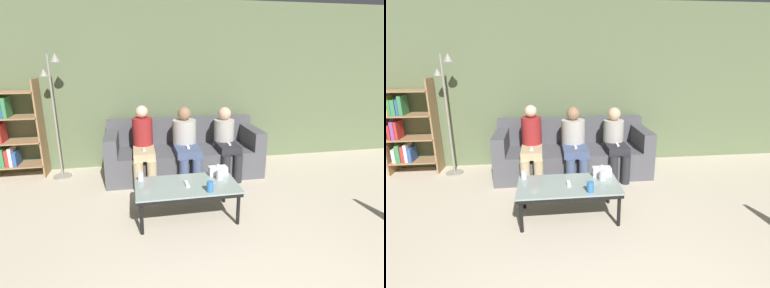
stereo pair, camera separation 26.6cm
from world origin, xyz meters
TOP-DOWN VIEW (x-y plane):
  - wall_back at (0.00, 3.99)m, footprint 12.00×0.06m
  - couch at (0.00, 3.47)m, footprint 2.30×0.89m
  - coffee_table at (-0.18, 2.11)m, footprint 1.13×0.62m
  - cup_near_left at (0.21, 2.19)m, footprint 0.08×0.08m
  - cup_near_right at (0.03, 1.89)m, footprint 0.07×0.07m
  - cup_far_center at (-0.68, 2.33)m, footprint 0.07×0.07m
  - tissue_box at (0.23, 2.33)m, footprint 0.22×0.12m
  - game_remote at (-0.18, 2.11)m, footprint 0.04×0.15m
  - bookshelf at (-2.53, 3.76)m, footprint 0.74×0.32m
  - standing_lamp at (-1.82, 3.62)m, footprint 0.31×0.26m
  - seated_person_left_end at (-0.61, 3.23)m, footprint 0.31×0.69m
  - seated_person_mid_left at (0.00, 3.24)m, footprint 0.35×0.74m
  - seated_person_mid_right at (0.61, 3.24)m, footprint 0.31×0.65m

SIDE VIEW (x-z plane):
  - couch at x=0.00m, z-range -0.11..0.71m
  - coffee_table at x=-0.18m, z-range 0.16..0.56m
  - game_remote at x=-0.18m, z-range 0.40..0.42m
  - cup_far_center at x=-0.68m, z-range 0.40..0.49m
  - tissue_box at x=0.23m, z-range 0.38..0.51m
  - cup_near_left at x=0.21m, z-range 0.40..0.51m
  - cup_near_right at x=0.03m, z-range 0.40..0.51m
  - seated_person_mid_right at x=0.61m, z-range 0.03..1.07m
  - seated_person_mid_left at x=0.00m, z-range 0.04..1.09m
  - seated_person_left_end at x=-0.61m, z-range 0.02..1.12m
  - bookshelf at x=-2.53m, z-range -0.02..1.44m
  - standing_lamp at x=-1.82m, z-range 0.21..2.01m
  - wall_back at x=0.00m, z-range 0.00..2.60m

